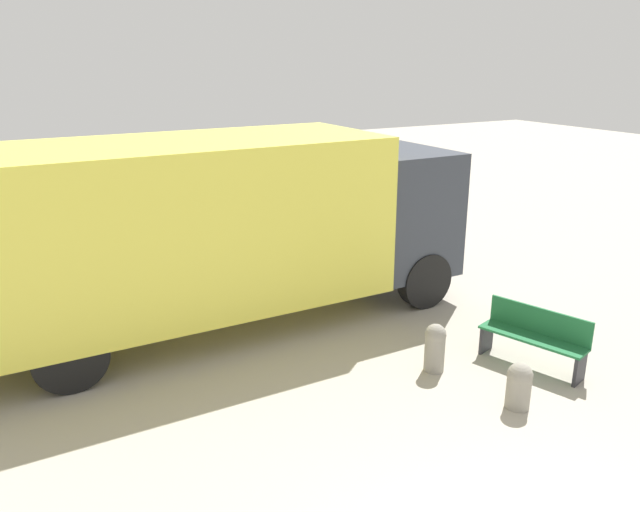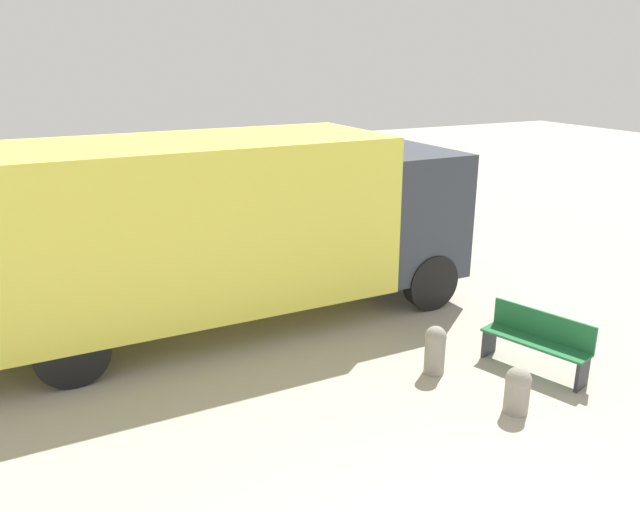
{
  "view_description": "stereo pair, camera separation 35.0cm",
  "coord_description": "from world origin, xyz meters",
  "px_view_note": "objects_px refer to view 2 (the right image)",
  "views": [
    {
      "loc": [
        -3.47,
        -2.3,
        4.35
      ],
      "look_at": [
        0.52,
        4.94,
        1.68
      ],
      "focal_mm": 35.0,
      "sensor_mm": 36.0,
      "label": 1
    },
    {
      "loc": [
        -3.16,
        -2.46,
        4.35
      ],
      "look_at": [
        0.52,
        4.94,
        1.68
      ],
      "focal_mm": 35.0,
      "sensor_mm": 36.0,
      "label": 2
    }
  ],
  "objects_px": {
    "bollard_near_bench": "(518,389)",
    "bollard_far_bench": "(435,348)",
    "park_bench": "(537,339)",
    "delivery_truck": "(219,222)"
  },
  "relations": [
    {
      "from": "bollard_near_bench",
      "to": "bollard_far_bench",
      "type": "distance_m",
      "value": 1.34
    },
    {
      "from": "park_bench",
      "to": "bollard_far_bench",
      "type": "xyz_separation_m",
      "value": [
        -1.38,
        0.56,
        -0.08
      ]
    },
    {
      "from": "delivery_truck",
      "to": "bollard_near_bench",
      "type": "distance_m",
      "value": 5.22
    },
    {
      "from": "bollard_far_bench",
      "to": "bollard_near_bench",
      "type": "bearing_deg",
      "value": -76.26
    },
    {
      "from": "park_bench",
      "to": "bollard_far_bench",
      "type": "height_order",
      "value": "park_bench"
    },
    {
      "from": "delivery_truck",
      "to": "bollard_near_bench",
      "type": "height_order",
      "value": "delivery_truck"
    },
    {
      "from": "delivery_truck",
      "to": "bollard_near_bench",
      "type": "xyz_separation_m",
      "value": [
        2.44,
        -4.39,
        -1.42
      ]
    },
    {
      "from": "park_bench",
      "to": "bollard_near_bench",
      "type": "height_order",
      "value": "park_bench"
    },
    {
      "from": "delivery_truck",
      "to": "bollard_near_bench",
      "type": "bearing_deg",
      "value": -61.48
    },
    {
      "from": "delivery_truck",
      "to": "park_bench",
      "type": "distance_m",
      "value": 5.21
    }
  ]
}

